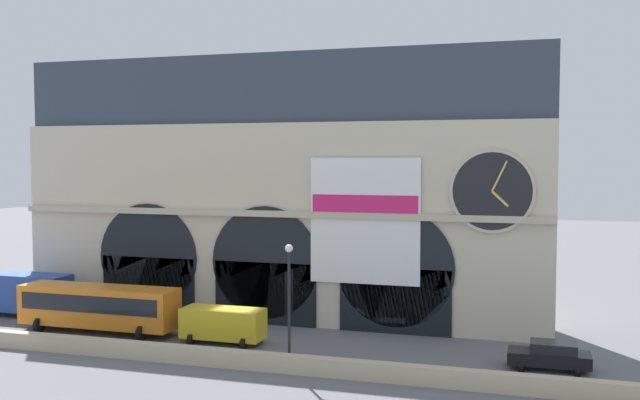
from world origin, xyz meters
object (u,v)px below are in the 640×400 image
object	(u,v)px
van_center	(223,323)
street_lamp_quayside	(289,289)
box_truck_west	(23,293)
bus_midwest	(99,306)
car_east	(550,355)

from	to	relation	value
van_center	street_lamp_quayside	distance (m)	7.62
van_center	street_lamp_quayside	size ratio (longest dim) A/B	0.75
street_lamp_quayside	box_truck_west	bearing A→B (deg)	163.78
bus_midwest	van_center	world-z (taller)	bus_midwest
car_east	box_truck_west	bearing A→B (deg)	175.58
bus_midwest	street_lamp_quayside	distance (m)	15.57
bus_midwest	street_lamp_quayside	size ratio (longest dim) A/B	1.59
van_center	car_east	bearing A→B (deg)	0.01
van_center	street_lamp_quayside	bearing A→B (deg)	-33.92
bus_midwest	car_east	xyz separation A→B (m)	(28.65, -0.10, -0.98)
box_truck_west	street_lamp_quayside	world-z (taller)	street_lamp_quayside
bus_midwest	box_truck_west	bearing A→B (deg)	161.62
box_truck_west	car_east	xyz separation A→B (m)	(36.97, -2.86, -0.90)
bus_midwest	street_lamp_quayside	xyz separation A→B (m)	(14.82, -3.97, 2.63)
box_truck_west	street_lamp_quayside	bearing A→B (deg)	-16.22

